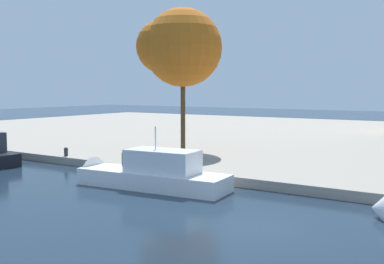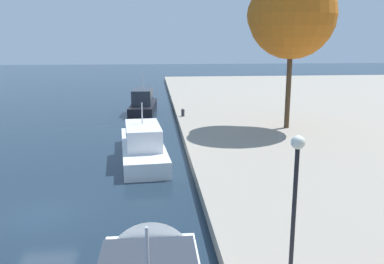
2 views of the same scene
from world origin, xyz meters
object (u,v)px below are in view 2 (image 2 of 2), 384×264
(mooring_bollard_2, at_px, (183,112))
(tree_2, at_px, (290,15))
(lamp_post, at_px, (294,204))
(motor_yacht_0, at_px, (144,106))
(motor_yacht_1, at_px, (142,146))

(mooring_bollard_2, distance_m, tree_2, 12.61)
(lamp_post, xyz_separation_m, tree_2, (-21.25, 6.77, 6.05))
(motor_yacht_0, xyz_separation_m, lamp_post, (32.64, 4.71, 2.53))
(mooring_bollard_2, bearing_deg, motor_yacht_1, -18.14)
(motor_yacht_0, bearing_deg, motor_yacht_1, -174.94)
(motor_yacht_0, height_order, motor_yacht_1, motor_yacht_0)
(motor_yacht_0, relative_size, lamp_post, 1.93)
(motor_yacht_1, relative_size, mooring_bollard_2, 14.98)
(lamp_post, bearing_deg, motor_yacht_0, -171.79)
(motor_yacht_0, relative_size, mooring_bollard_2, 12.43)
(lamp_post, bearing_deg, motor_yacht_1, -164.60)
(lamp_post, distance_m, tree_2, 23.11)
(motor_yacht_0, relative_size, tree_2, 0.72)
(motor_yacht_1, xyz_separation_m, mooring_bollard_2, (-10.51, 3.44, 0.32))
(mooring_bollard_2, xyz_separation_m, tree_2, (5.44, 7.79, 8.30))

